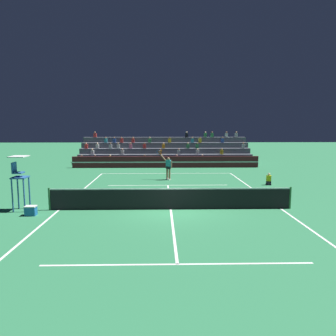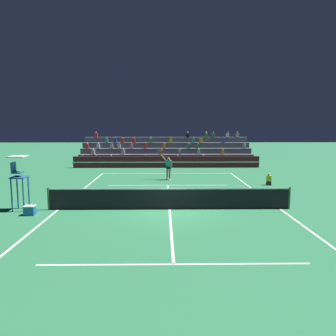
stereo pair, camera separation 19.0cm
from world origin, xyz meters
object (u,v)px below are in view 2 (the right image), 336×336
(ball_kid_courtside, at_px, (269,180))
(equipment_cooler, at_px, (30,210))
(tennis_ball, at_px, (142,198))
(tennis_player, at_px, (168,167))
(umpire_chair, at_px, (18,175))

(ball_kid_courtside, xyz_separation_m, equipment_cooler, (-13.49, -7.34, -0.10))
(ball_kid_courtside, height_order, tennis_ball, ball_kid_courtside)
(tennis_player, bearing_deg, tennis_ball, -103.85)
(umpire_chair, xyz_separation_m, tennis_ball, (5.83, 2.29, -1.68))
(tennis_ball, height_order, equipment_cooler, equipment_cooler)
(ball_kid_courtside, distance_m, tennis_ball, 9.45)
(ball_kid_courtside, bearing_deg, tennis_player, 161.73)
(ball_kid_courtside, bearing_deg, umpire_chair, -155.93)
(equipment_cooler, bearing_deg, ball_kid_courtside, 28.56)
(tennis_ball, bearing_deg, ball_kid_courtside, 25.79)
(tennis_ball, xyz_separation_m, equipment_cooler, (-4.99, -3.23, 0.19))
(tennis_player, distance_m, tennis_ball, 6.66)
(umpire_chair, relative_size, tennis_player, 1.15)
(umpire_chair, height_order, tennis_ball, umpire_chair)
(umpire_chair, distance_m, ball_kid_courtside, 15.77)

